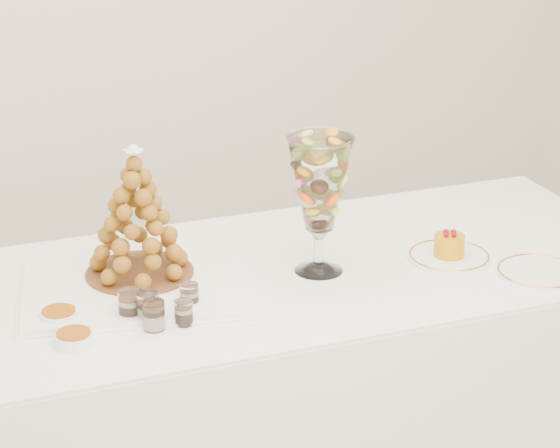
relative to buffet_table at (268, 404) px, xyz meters
name	(u,v)px	position (x,y,z in m)	size (l,w,h in m)	color
buffet_table	(268,404)	(0.00, 0.00, 0.00)	(2.22, 0.97, 0.83)	white
lace_tray	(132,289)	(-0.37, 0.03, 0.42)	(0.57, 0.42, 0.02)	white
macaron_vase	(320,186)	(0.14, -0.04, 0.66)	(0.17, 0.17, 0.38)	white
cake_plate	(449,257)	(0.51, -0.11, 0.42)	(0.23, 0.23, 0.01)	white
spare_plate	(539,272)	(0.68, -0.30, 0.42)	(0.23, 0.23, 0.01)	white
verrine_a	(130,305)	(-0.42, -0.12, 0.45)	(0.06, 0.06, 0.08)	white
verrine_b	(148,307)	(-0.38, -0.15, 0.45)	(0.06, 0.06, 0.08)	white
verrine_c	(189,296)	(-0.26, -0.12, 0.45)	(0.05, 0.05, 0.07)	white
verrine_d	(154,315)	(-0.38, -0.20, 0.45)	(0.05, 0.05, 0.07)	white
verrine_e	(184,313)	(-0.31, -0.20, 0.45)	(0.05, 0.05, 0.06)	white
ramekin_back	(59,317)	(-0.59, -0.07, 0.43)	(0.09, 0.09, 0.03)	white
ramekin_front	(74,339)	(-0.58, -0.20, 0.43)	(0.09, 0.09, 0.03)	white
croquembouche	(137,212)	(-0.33, 0.09, 0.61)	(0.29, 0.29, 0.36)	brown
mousse_cake	(449,245)	(0.51, -0.11, 0.46)	(0.09, 0.09, 0.08)	#C98509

